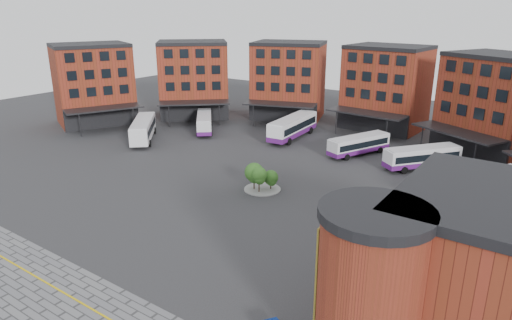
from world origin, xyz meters
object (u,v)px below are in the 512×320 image
Objects in this scene: bus_a at (143,128)px; bus_f at (489,189)px; tree_island at (260,176)px; bus_e at (422,157)px; bus_c at (293,127)px; bus_d at (359,144)px; bus_b at (204,122)px.

bus_f is (50.96, 4.16, -0.18)m from bus_a.
bus_f reaches higher than tree_island.
bus_c is at bearing -149.49° from bus_e.
bus_c is at bearing 111.13° from tree_island.
bus_c is 22.26m from bus_e.
bus_f is at bearing -1.47° from bus_e.
tree_island is 25.55m from bus_f.
bus_e is 0.81× the size of bus_f.
bus_d is (12.63, -2.25, -0.36)m from bus_c.
bus_b is at bearing 144.10° from tree_island.
bus_c is at bearing -21.95° from bus_b.
tree_island reaches higher than bus_d.
bus_e is 12.38m from bus_f.
bus_f is (31.55, -10.99, -0.08)m from bus_c.
bus_a reaches higher than tree_island.
bus_c is (15.03, 5.07, 0.31)m from bus_b.
bus_a reaches higher than bus_e.
bus_c is (19.42, 15.16, -0.10)m from bus_a.
bus_f is (9.50, -7.94, 0.21)m from bus_e.
tree_island reaches higher than bus_b.
bus_e is at bearing -24.89° from bus_a.
tree_island is 0.34× the size of bus_c.
bus_d is 1.04× the size of bus_e.
bus_b is (-23.58, 17.07, -0.21)m from tree_island.
bus_e reaches higher than bus_d.
bus_e is at bearing -37.48° from bus_b.
bus_a is 43.20m from bus_e.
bus_b is at bearing -165.10° from bus_c.
bus_d is at bearing -146.52° from bus_e.
bus_a is 24.63m from bus_c.
bus_a reaches higher than bus_f.
tree_island is 0.36× the size of bus_f.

